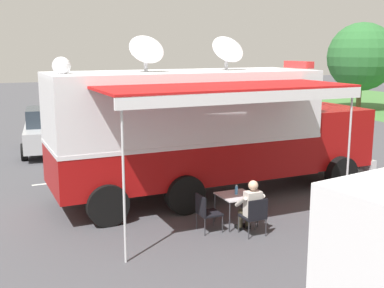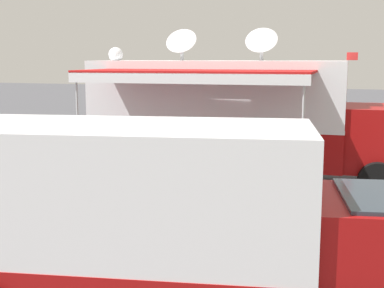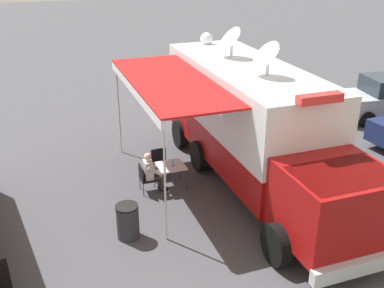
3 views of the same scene
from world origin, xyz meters
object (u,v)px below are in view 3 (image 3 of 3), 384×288
Objects in this scene: folding_table at (171,167)px; trash_bin at (128,221)px; water_bottle at (172,162)px; folding_chair_beside_table at (160,161)px; command_truck at (254,123)px; folding_chair_at_table at (145,176)px; seated_responder at (151,171)px.

trash_bin is (1.68, 2.15, -0.22)m from folding_table.
water_bottle is 0.26× the size of folding_chair_beside_table.
folding_chair_at_table is at bearing -5.95° from command_truck.
command_truck reaches higher than folding_table.
command_truck is at bearing 171.17° from water_bottle.
water_bottle is (2.39, -0.37, -1.11)m from command_truck.
water_bottle is 2.76m from trash_bin.
folding_table is at bearing -9.16° from command_truck.
water_bottle is 0.18× the size of seated_responder.
water_bottle is (-0.04, 0.02, 0.16)m from folding_table.
water_bottle is 0.90m from folding_chair_at_table.
seated_responder is (3.04, -0.35, -1.30)m from command_truck.
folding_table is 0.96× the size of folding_chair_at_table.
command_truck is 7.67× the size of seated_responder.
folding_table is at bearing -175.63° from seated_responder.
seated_responder is at bearing -6.48° from command_truck.
folding_chair_beside_table is at bearing -117.03° from trash_bin.
folding_chair_beside_table is at bearing -25.71° from command_truck.
seated_responder is (0.46, 0.90, 0.14)m from folding_chair_beside_table.
water_bottle is at bearing -128.90° from trash_bin.
folding_chair_beside_table is (0.19, -0.87, -0.32)m from water_bottle.
folding_chair_beside_table is 3.37m from trash_bin.
command_truck reaches higher than water_bottle.
seated_responder reaches higher than water_bottle.
water_bottle reaches higher than trash_bin.
folding_table is 0.61m from seated_responder.
trash_bin is at bearing 51.10° from water_bottle.
water_bottle reaches higher than folding_table.
command_truck reaches higher than folding_chair_at_table.
command_truck is 2.77m from folding_table.
seated_responder is at bearing 2.34° from water_bottle.
folding_chair_at_table is (0.84, 0.04, -0.32)m from water_bottle.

